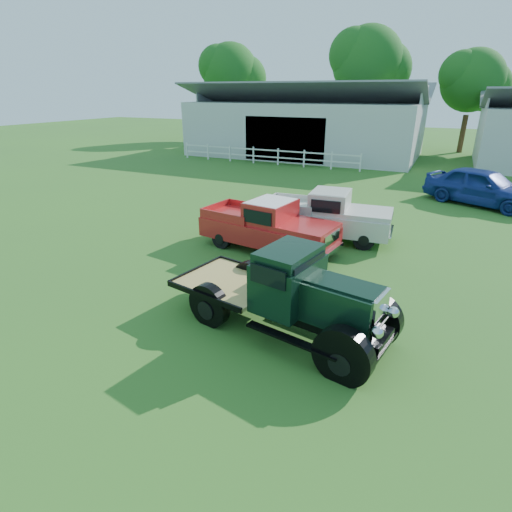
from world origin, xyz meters
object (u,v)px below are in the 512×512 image
at_px(red_pickup, 268,225).
at_px(white_pickup, 327,215).
at_px(misc_car_blue, 482,187).
at_px(vintage_flatbed, 284,290).

distance_m(red_pickup, white_pickup, 2.49).
relative_size(red_pickup, white_pickup, 1.02).
relative_size(white_pickup, misc_car_blue, 0.92).
bearing_deg(white_pickup, red_pickup, -129.75).
distance_m(white_pickup, misc_car_blue, 9.31).
height_order(vintage_flatbed, white_pickup, vintage_flatbed).
bearing_deg(misc_car_blue, white_pickup, 171.09).
distance_m(vintage_flatbed, misc_car_blue, 14.76).
distance_m(red_pickup, misc_car_blue, 11.80).
height_order(vintage_flatbed, misc_car_blue, vintage_flatbed).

